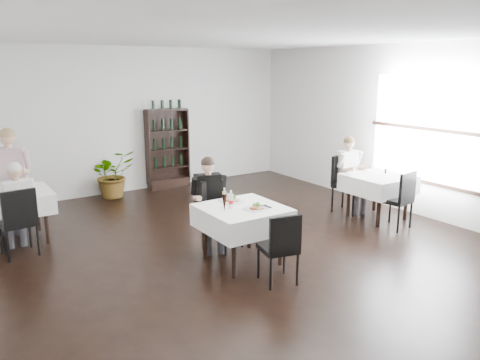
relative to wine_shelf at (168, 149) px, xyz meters
name	(u,v)px	position (x,y,z in m)	size (l,w,h in m)	color
room_shell	(261,150)	(-0.60, -4.31, 0.65)	(9.00, 9.00, 9.00)	black
window_right	(426,132)	(2.88, -4.31, 0.65)	(0.06, 2.30, 1.85)	white
wine_shelf	(168,149)	(0.00, 0.00, 0.00)	(0.90, 0.28, 1.75)	black
main_table	(242,218)	(-0.90, -4.31, -0.23)	(1.03, 1.03, 0.77)	black
left_table	(16,201)	(-3.30, -1.81, -0.23)	(0.98, 0.98, 0.77)	black
right_table	(378,184)	(2.10, -4.01, -0.23)	(0.98, 0.98, 0.77)	black
potted_tree	(113,174)	(-1.28, -0.13, -0.37)	(0.86, 0.75, 0.96)	#1E551D
main_chair_far	(218,209)	(-0.90, -3.69, -0.27)	(0.60, 0.60, 1.01)	black
main_chair_near	(281,245)	(-0.89, -5.14, -0.34)	(0.48, 0.48, 0.89)	black
left_chair_far	(14,190)	(-3.24, -1.17, -0.19)	(0.59, 0.60, 1.14)	black
left_chair_near	(18,218)	(-3.37, -2.50, -0.29)	(0.49, 0.50, 0.98)	black
right_chair_far	(344,180)	(1.93, -3.39, -0.26)	(0.59, 0.60, 1.03)	black
right_chair_near	(400,196)	(1.97, -4.58, -0.30)	(0.49, 0.50, 0.96)	black
diner_main	(209,196)	(-1.01, -3.63, -0.07)	(0.56, 0.59, 1.34)	#3C3B42
diner_left_far	(10,172)	(-3.26, -1.18, 0.11)	(0.73, 0.77, 1.64)	#3C3B42
diner_left_near	(17,201)	(-3.35, -2.33, -0.08)	(0.52, 0.53, 1.32)	#3C3B42
diner_right_far	(350,168)	(2.02, -3.43, -0.05)	(0.52, 0.51, 1.38)	#3C3B42
plate_far	(232,200)	(-0.88, -4.03, -0.06)	(0.29, 0.29, 0.08)	white
plate_near	(256,208)	(-0.82, -4.51, -0.06)	(0.30, 0.30, 0.08)	white
pilsner_dark	(224,203)	(-1.21, -4.37, 0.04)	(0.07, 0.07, 0.29)	black
pilsner_lager	(224,199)	(-1.09, -4.18, 0.03)	(0.06, 0.06, 0.26)	gold
coke_bottle	(231,201)	(-1.05, -4.27, 0.02)	(0.06, 0.06, 0.24)	silver
napkin_cutlery	(262,207)	(-0.70, -4.49, -0.07)	(0.21, 0.22, 0.02)	black
pepper_mill	(386,171)	(2.32, -3.98, -0.03)	(0.03, 0.03, 0.09)	black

